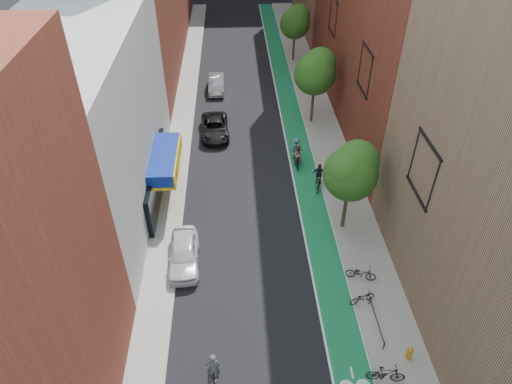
{
  "coord_description": "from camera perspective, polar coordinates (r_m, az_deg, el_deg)",
  "views": [
    {
      "loc": [
        -1.28,
        -11.93,
        20.62
      ],
      "look_at": [
        -0.0,
        12.2,
        1.5
      ],
      "focal_mm": 32.0,
      "sensor_mm": 36.0,
      "label": 1
    }
  ],
  "objects": [
    {
      "name": "parked_bike_mid",
      "position": [
        23.76,
        15.93,
        -21.05
      ],
      "size": [
        1.89,
        0.76,
        1.1
      ],
      "primitive_type": "imported",
      "rotation": [
        0.0,
        0.0,
        1.43
      ],
      "color": "black",
      "rests_on": "sidewalk_right"
    },
    {
      "name": "cyclist_lane_far",
      "position": [
        36.17,
        5.02,
        5.16
      ],
      "size": [
        1.17,
        1.76,
        2.03
      ],
      "rotation": [
        0.0,
        0.0,
        3.31
      ],
      "color": "black",
      "rests_on": "ground"
    },
    {
      "name": "sidewalk_right",
      "position": [
        43.84,
        7.67,
        10.05
      ],
      "size": [
        3.0,
        68.0,
        0.15
      ],
      "primitive_type": "cube",
      "color": "gray",
      "rests_on": "ground"
    },
    {
      "name": "building_left_white",
      "position": [
        31.31,
        -20.93,
        7.86
      ],
      "size": [
        8.0,
        20.0,
        12.0
      ],
      "primitive_type": "cube",
      "color": "silver",
      "rests_on": "ground"
    },
    {
      "name": "fire_hydrant",
      "position": [
        24.84,
        18.66,
        -18.49
      ],
      "size": [
        0.29,
        0.29,
        0.83
      ],
      "color": "orange",
      "rests_on": "sidewalk_right"
    },
    {
      "name": "parked_car_black",
      "position": [
        39.65,
        -5.16,
        8.02
      ],
      "size": [
        2.53,
        5.08,
        1.38
      ],
      "primitive_type": "imported",
      "rotation": [
        0.0,
        0.0,
        0.05
      ],
      "color": "black",
      "rests_on": "ground"
    },
    {
      "name": "cyclist_lane_mid",
      "position": [
        33.48,
        7.87,
        1.55
      ],
      "size": [
        1.08,
        1.92,
        2.06
      ],
      "rotation": [
        0.0,
        0.0,
        2.88
      ],
      "color": "black",
      "rests_on": "ground"
    },
    {
      "name": "tree_far",
      "position": [
        52.94,
        4.94,
        20.5
      ],
      "size": [
        3.3,
        3.25,
        6.21
      ],
      "color": "#332619",
      "rests_on": "ground"
    },
    {
      "name": "tree_near",
      "position": [
        28.01,
        11.87,
        2.68
      ],
      "size": [
        3.4,
        3.36,
        6.42
      ],
      "color": "#332619",
      "rests_on": "ground"
    },
    {
      "name": "parked_bike_near",
      "position": [
        27.41,
        12.97,
        -9.84
      ],
      "size": [
        1.87,
        1.08,
        0.93
      ],
      "primitive_type": "imported",
      "rotation": [
        0.0,
        0.0,
        1.29
      ],
      "color": "black",
      "rests_on": "sidewalk_right"
    },
    {
      "name": "ground",
      "position": [
        23.86,
        1.67,
        -21.47
      ],
      "size": [
        160.0,
        160.0,
        0.0
      ],
      "primitive_type": "plane",
      "color": "black",
      "rests_on": "ground"
    },
    {
      "name": "tree_mid",
      "position": [
        39.85,
        7.47,
        14.79
      ],
      "size": [
        3.55,
        3.53,
        6.74
      ],
      "color": "#332619",
      "rests_on": "ground"
    },
    {
      "name": "parked_car_silver",
      "position": [
        47.29,
        -4.97,
        13.32
      ],
      "size": [
        1.54,
        4.35,
        1.43
      ],
      "primitive_type": "imported",
      "rotation": [
        0.0,
        0.0,
        0.01
      ],
      "color": "#999BA1",
      "rests_on": "ground"
    },
    {
      "name": "parked_car_white",
      "position": [
        27.94,
        -9.01,
        -7.61
      ],
      "size": [
        1.98,
        4.47,
        1.5
      ],
      "primitive_type": "imported",
      "rotation": [
        0.0,
        0.0,
        0.05
      ],
      "color": "silver",
      "rests_on": "ground"
    },
    {
      "name": "cyclist_lane_near",
      "position": [
        35.44,
        5.11,
        4.33
      ],
      "size": [
        0.86,
        1.66,
        2.04
      ],
      "rotation": [
        0.0,
        0.0,
        3.2
      ],
      "color": "black",
      "rests_on": "ground"
    },
    {
      "name": "parked_bike_far",
      "position": [
        26.34,
        13.14,
        -12.71
      ],
      "size": [
        1.61,
        0.96,
        0.8
      ],
      "primitive_type": "imported",
      "rotation": [
        0.0,
        0.0,
        1.87
      ],
      "color": "black",
      "rests_on": "sidewalk_right"
    },
    {
      "name": "sidewalk_left",
      "position": [
        43.4,
        -9.04,
        9.6
      ],
      "size": [
        2.0,
        68.0,
        0.15
      ],
      "primitive_type": "cube",
      "color": "gray",
      "rests_on": "ground"
    },
    {
      "name": "cyclist_lead",
      "position": [
        23.02,
        -5.32,
        -21.74
      ],
      "size": [
        0.88,
        1.91,
        2.16
      ],
      "rotation": [
        0.0,
        0.0,
        3.28
      ],
      "color": "black",
      "rests_on": "ground"
    },
    {
      "name": "bike_lane",
      "position": [
        43.49,
        4.37,
        9.95
      ],
      "size": [
        2.0,
        68.0,
        0.01
      ],
      "primitive_type": "cube",
      "color": "#136F4A",
      "rests_on": "ground"
    }
  ]
}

